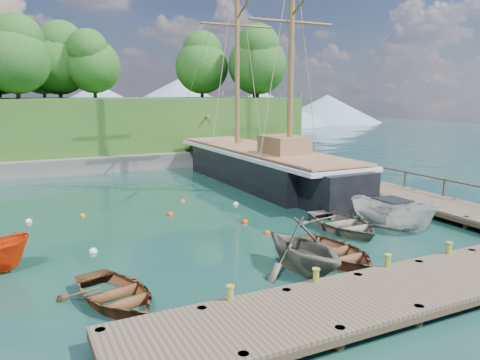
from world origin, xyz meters
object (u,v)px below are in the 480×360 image
object	(u,v)px
cabin_boat_white	(391,228)
rowboat_3	(343,231)
rowboat_1	(302,270)
schooner	(261,169)
rowboat_2	(334,260)
rowboat_0	(116,303)

from	to	relation	value
cabin_boat_white	rowboat_3	bearing A→B (deg)	141.41
rowboat_1	schooner	world-z (taller)	schooner
rowboat_3	cabin_boat_white	xyz separation A→B (m)	(2.39, -0.70, 0.00)
rowboat_1	cabin_boat_white	distance (m)	7.48
cabin_boat_white	schooner	bearing A→B (deg)	68.69
rowboat_2	cabin_boat_white	world-z (taller)	cabin_boat_white
rowboat_1	rowboat_2	xyz separation A→B (m)	(1.77, 0.38, 0.00)
rowboat_0	rowboat_2	size ratio (longest dim) A/B	0.95
schooner	cabin_boat_white	bearing A→B (deg)	-89.40
rowboat_1	cabin_boat_white	xyz separation A→B (m)	(6.98, 2.69, 0.00)
rowboat_2	rowboat_3	size ratio (longest dim) A/B	0.92
rowboat_1	rowboat_3	size ratio (longest dim) A/B	0.88
rowboat_2	schooner	bearing A→B (deg)	70.08
rowboat_2	cabin_boat_white	distance (m)	5.70
rowboat_2	rowboat_0	bearing A→B (deg)	178.93
rowboat_1	rowboat_3	xyz separation A→B (m)	(4.59, 3.39, 0.00)
rowboat_2	rowboat_3	distance (m)	4.13
rowboat_0	cabin_boat_white	bearing A→B (deg)	-4.12
rowboat_3	cabin_boat_white	distance (m)	2.49
rowboat_2	cabin_boat_white	xyz separation A→B (m)	(5.21, 2.32, 0.00)
rowboat_3	cabin_boat_white	size ratio (longest dim) A/B	1.06
rowboat_0	rowboat_2	world-z (taller)	rowboat_2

